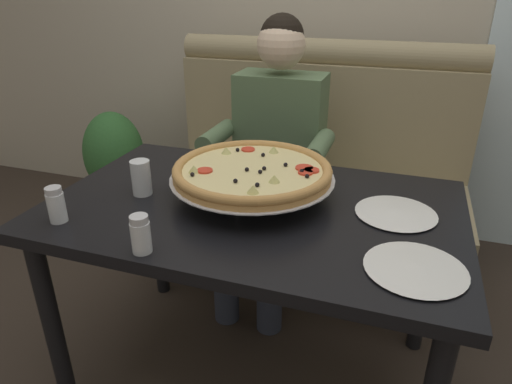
# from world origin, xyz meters

# --- Properties ---
(ground_plane) EXTENTS (16.00, 16.00, 0.00)m
(ground_plane) POSITION_xyz_m (0.00, 0.00, 0.00)
(ground_plane) COLOR #382D26
(booth_bench) EXTENTS (1.55, 0.78, 1.13)m
(booth_bench) POSITION_xyz_m (0.00, 0.89, 0.40)
(booth_bench) COLOR #998966
(booth_bench) RESTS_ON ground_plane
(dining_table) EXTENTS (1.33, 0.83, 0.73)m
(dining_table) POSITION_xyz_m (0.00, 0.00, 0.65)
(dining_table) COLOR black
(dining_table) RESTS_ON ground_plane
(diner_main) EXTENTS (0.54, 0.64, 1.27)m
(diner_main) POSITION_xyz_m (-0.12, 0.62, 0.71)
(diner_main) COLOR #2D3342
(diner_main) RESTS_ON ground_plane
(pizza) EXTENTS (0.54, 0.54, 0.12)m
(pizza) POSITION_xyz_m (-0.02, 0.06, 0.82)
(pizza) COLOR silver
(pizza) RESTS_ON dining_table
(shaker_parmesan) EXTENTS (0.05, 0.05, 0.11)m
(shaker_parmesan) POSITION_xyz_m (-0.19, -0.37, 0.78)
(shaker_parmesan) COLOR white
(shaker_parmesan) RESTS_ON dining_table
(shaker_pepper_flakes) EXTENTS (0.05, 0.05, 0.11)m
(shaker_pepper_flakes) POSITION_xyz_m (-0.52, -0.30, 0.78)
(shaker_pepper_flakes) COLOR white
(shaker_pepper_flakes) RESTS_ON dining_table
(plate_near_left) EXTENTS (0.26, 0.26, 0.02)m
(plate_near_left) POSITION_xyz_m (0.51, -0.22, 0.74)
(plate_near_left) COLOR white
(plate_near_left) RESTS_ON dining_table
(plate_near_right) EXTENTS (0.25, 0.25, 0.02)m
(plate_near_right) POSITION_xyz_m (0.44, 0.07, 0.74)
(plate_near_right) COLOR white
(plate_near_right) RESTS_ON dining_table
(drinking_glass) EXTENTS (0.07, 0.07, 0.12)m
(drinking_glass) POSITION_xyz_m (-0.38, -0.05, 0.79)
(drinking_glass) COLOR silver
(drinking_glass) RESTS_ON dining_table
(potted_plant) EXTENTS (0.36, 0.36, 0.70)m
(potted_plant) POSITION_xyz_m (-1.22, 0.93, 0.39)
(potted_plant) COLOR brown
(potted_plant) RESTS_ON ground_plane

